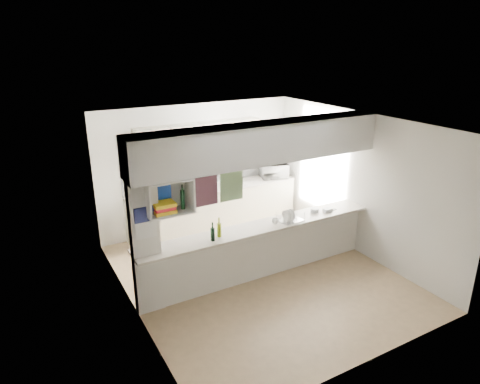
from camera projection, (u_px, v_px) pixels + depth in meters
floor at (259, 276)px, 7.25m from camera, size 4.80×4.80×0.00m
ceiling at (262, 123)px, 6.37m from camera, size 4.80×4.80×0.00m
wall_back at (198, 167)px, 8.77m from camera, size 4.20×0.00×4.20m
wall_left at (130, 232)px, 5.84m from camera, size 0.00×4.80×4.80m
wall_right at (358, 184)px, 7.78m from camera, size 0.00×4.80×4.80m
servery_partition at (251, 185)px, 6.61m from camera, size 4.20×0.50×2.60m
cubby_shelf at (167, 198)px, 5.89m from camera, size 0.65×0.35×0.50m
kitchen_run at (212, 191)px, 8.79m from camera, size 3.60×0.63×2.24m
microwave at (274, 171)px, 9.32m from camera, size 0.65×0.53×0.32m
bowl at (274, 162)px, 9.24m from camera, size 0.27×0.27×0.07m
dish_rack at (290, 216)px, 7.11m from camera, size 0.42×0.33×0.21m
cup at (275, 221)px, 6.98m from camera, size 0.12×0.12×0.09m
wine_bottles at (216, 232)px, 6.47m from camera, size 0.22×0.15×0.31m
plastic_tubs at (320, 210)px, 7.50m from camera, size 0.49×0.23×0.07m
utensil_jar at (199, 185)px, 8.62m from camera, size 0.11×0.11×0.16m
knife_block at (199, 184)px, 8.65m from camera, size 0.09×0.08×0.18m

